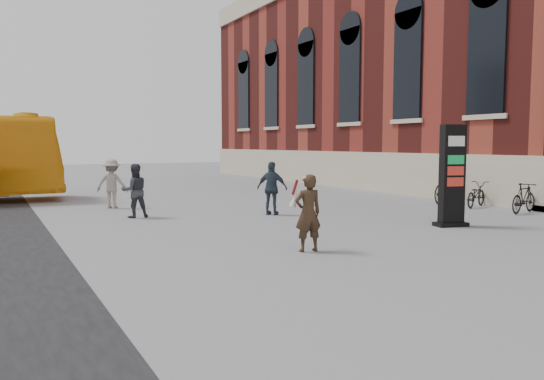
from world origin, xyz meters
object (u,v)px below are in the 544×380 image
pedestrian_a (135,191)px  bike_7 (445,188)px  pedestrian_c (272,188)px  bike_5 (524,198)px  pedestrian_b (112,184)px  bike_6 (476,194)px  woman (308,212)px  info_pylon (452,176)px

pedestrian_a → bike_7: size_ratio=0.86×
pedestrian_c → bike_5: bearing=-157.6°
pedestrian_b → bike_6: size_ratio=1.01×
woman → pedestrian_a: 6.92m
pedestrian_b → woman: bearing=130.7°
bike_6 → bike_7: (0.00, 1.38, 0.12)m
bike_5 → bike_6: bearing=-13.0°
woman → pedestrian_c: (2.02, 5.23, 0.01)m
woman → info_pylon: bearing=-162.5°
pedestrian_c → pedestrian_a: bearing=27.5°
pedestrian_a → pedestrian_b: size_ratio=0.95×
pedestrian_c → bike_7: pedestrian_c is taller
info_pylon → pedestrian_c: bearing=139.3°
pedestrian_b → pedestrian_c: 5.72m
pedestrian_b → bike_6: (11.16, -5.70, -0.40)m
pedestrian_a → pedestrian_b: pedestrian_b is taller
woman → bike_6: woman is taller
info_pylon → pedestrian_c: (-3.11, 4.25, -0.52)m
pedestrian_b → pedestrian_c: bearing=162.8°
pedestrian_a → pedestrian_c: pedestrian_c is taller
woman → pedestrian_a: pedestrian_a is taller
bike_5 → bike_7: bike_7 is taller
bike_6 → bike_7: bike_7 is taller
info_pylon → pedestrian_b: bearing=143.3°
pedestrian_b → bike_7: size_ratio=0.90×
pedestrian_c → bike_6: size_ratio=0.99×
bike_7 → info_pylon: bearing=114.8°
pedestrian_c → bike_6: (7.20, -1.57, -0.39)m
woman → bike_5: size_ratio=0.98×
woman → bike_6: 9.93m
woman → bike_5: bearing=-162.2°
pedestrian_a → pedestrian_c: 4.12m
pedestrian_a → bike_5: pedestrian_a is taller
bike_6 → pedestrian_c: bearing=54.6°
pedestrian_a → pedestrian_b: (-0.10, 2.69, 0.04)m
pedestrian_c → bike_7: (7.20, -0.19, -0.26)m
pedestrian_b → pedestrian_c: pedestrian_b is taller
bike_6 → bike_7: size_ratio=0.89×
woman → pedestrian_a: bearing=-67.8°
info_pylon → woman: (-5.13, -0.98, -0.53)m
pedestrian_c → bike_7: 7.21m
pedestrian_a → bike_6: bearing=166.5°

